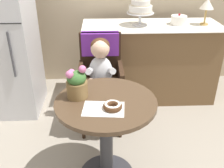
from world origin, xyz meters
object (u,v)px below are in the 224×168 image
(seated_child, at_px, (101,70))
(cafe_table, at_px, (106,125))
(donut_front, at_px, (113,106))
(table_lamp, at_px, (207,5))
(round_layer_cake, at_px, (179,20))
(flower_vase, at_px, (77,83))
(refrigerator, at_px, (2,37))
(wicker_chair, at_px, (101,67))
(tiered_cake_stand, at_px, (141,7))

(seated_child, bearing_deg, cafe_table, -86.78)
(donut_front, bearing_deg, table_lamp, 52.04)
(donut_front, distance_m, round_layer_cake, 1.64)
(table_lamp, bearing_deg, seated_child, -149.86)
(flower_vase, bearing_deg, refrigerator, 129.26)
(wicker_chair, xyz_separation_m, refrigerator, (-1.02, 0.34, 0.21))
(table_lamp, relative_size, refrigerator, 0.17)
(seated_child, height_order, table_lamp, table_lamp)
(cafe_table, relative_size, donut_front, 5.59)
(seated_child, xyz_separation_m, round_layer_cake, (0.88, 0.70, 0.27))
(seated_child, relative_size, tiered_cake_stand, 2.20)
(cafe_table, xyz_separation_m, refrigerator, (-1.05, 1.10, 0.34))
(tiered_cake_stand, bearing_deg, wicker_chair, -129.49)
(tiered_cake_stand, height_order, refrigerator, refrigerator)
(wicker_chair, xyz_separation_m, tiered_cake_stand, (0.44, 0.54, 0.46))
(seated_child, distance_m, round_layer_cake, 1.16)
(wicker_chair, xyz_separation_m, donut_front, (0.08, -0.87, 0.10))
(wicker_chair, distance_m, round_layer_cake, 1.08)
(round_layer_cake, bearing_deg, wicker_chair, -148.19)
(seated_child, height_order, donut_front, seated_child)
(seated_child, bearing_deg, round_layer_cake, 38.56)
(cafe_table, bearing_deg, donut_front, -68.75)
(cafe_table, relative_size, wicker_chair, 0.75)
(wicker_chair, relative_size, donut_front, 7.40)
(cafe_table, relative_size, round_layer_cake, 4.11)
(round_layer_cake, bearing_deg, refrigerator, -173.70)
(donut_front, relative_size, refrigerator, 0.08)
(donut_front, xyz_separation_m, refrigerator, (-1.09, 1.21, 0.11))
(seated_child, distance_m, table_lamp, 1.41)
(donut_front, relative_size, round_layer_cake, 0.74)
(table_lamp, xyz_separation_m, refrigerator, (-2.18, -0.18, -0.27))
(cafe_table, bearing_deg, wicker_chair, 92.57)
(wicker_chair, relative_size, refrigerator, 0.56)
(flower_vase, bearing_deg, round_layer_cake, 50.10)
(wicker_chair, height_order, flower_vase, flower_vase)
(table_lamp, distance_m, refrigerator, 2.20)
(donut_front, xyz_separation_m, table_lamp, (1.09, 1.39, 0.37))
(flower_vase, xyz_separation_m, round_layer_cake, (1.05, 1.25, 0.12))
(tiered_cake_stand, bearing_deg, flower_vase, -116.09)
(round_layer_cake, bearing_deg, table_lamp, -5.39)
(round_layer_cake, xyz_separation_m, table_lamp, (0.28, -0.03, 0.17))
(donut_front, height_order, flower_vase, flower_vase)
(flower_vase, height_order, table_lamp, table_lamp)
(donut_front, height_order, table_lamp, table_lamp)
(flower_vase, bearing_deg, donut_front, -34.81)
(wicker_chair, distance_m, tiered_cake_stand, 0.83)
(flower_vase, distance_m, table_lamp, 1.83)
(flower_vase, relative_size, round_layer_cake, 1.39)
(donut_front, distance_m, tiered_cake_stand, 1.50)
(cafe_table, height_order, table_lamp, table_lamp)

